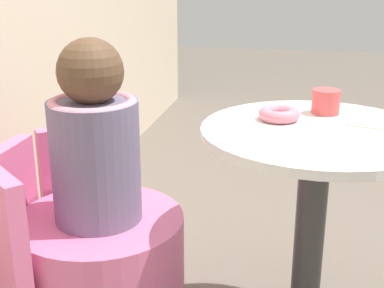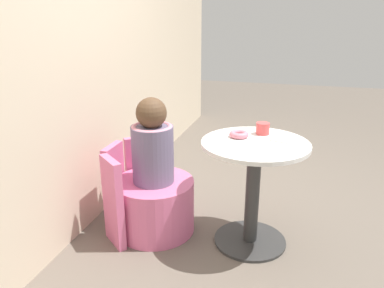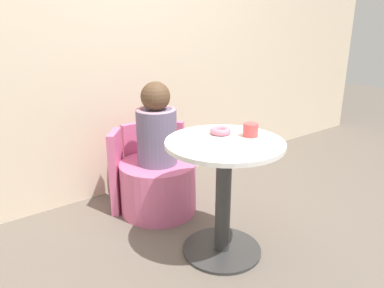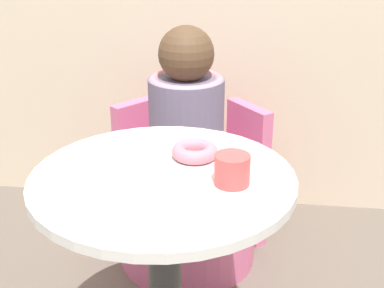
% 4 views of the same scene
% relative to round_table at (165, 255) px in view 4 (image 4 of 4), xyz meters
% --- Properties ---
extents(round_table, '(0.64, 0.64, 0.68)m').
position_rel_round_table_xyz_m(round_table, '(0.00, 0.00, 0.00)').
color(round_table, '#333333').
rests_on(round_table, ground_plane).
extents(tub_chair, '(0.53, 0.53, 0.36)m').
position_rel_round_table_xyz_m(tub_chair, '(-0.03, 0.64, -0.27)').
color(tub_chair, '#DB6693').
rests_on(tub_chair, ground_plane).
extents(booth_backrest, '(0.63, 0.23, 0.58)m').
position_rel_round_table_xyz_m(booth_backrest, '(-0.03, 0.86, -0.16)').
color(booth_backrest, '#DB6693').
rests_on(booth_backrest, ground_plane).
extents(child_figure, '(0.27, 0.27, 0.56)m').
position_rel_round_table_xyz_m(child_figure, '(-0.03, 0.64, 0.16)').
color(child_figure, slate).
rests_on(child_figure, tub_chair).
extents(donut, '(0.12, 0.12, 0.04)m').
position_rel_round_table_xyz_m(donut, '(0.07, 0.11, 0.25)').
color(donut, pink).
rests_on(donut, round_table).
extents(cup, '(0.08, 0.08, 0.07)m').
position_rel_round_table_xyz_m(cup, '(0.17, -0.02, 0.27)').
color(cup, '#DB4C4C').
rests_on(cup, round_table).
extents(paper_napkin, '(0.13, 0.13, 0.01)m').
position_rel_round_table_xyz_m(paper_napkin, '(0.09, -0.14, 0.23)').
color(paper_napkin, silver).
rests_on(paper_napkin, round_table).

